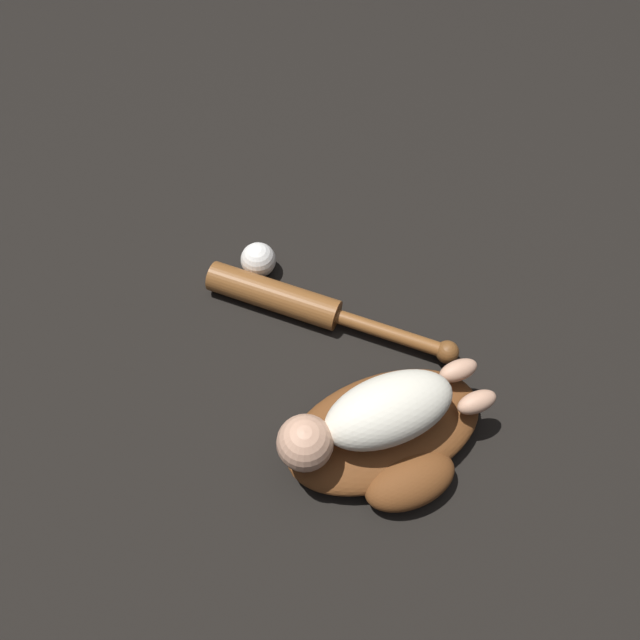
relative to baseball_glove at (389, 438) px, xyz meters
The scene contains 5 objects.
ground_plane 0.07m from the baseball_glove, 47.57° to the left, with size 6.00×6.00×0.00m, color black.
baseball_glove is the anchor object (origin of this frame).
baby_figure 0.09m from the baseball_glove, 40.66° to the right, with size 0.39×0.14×0.10m.
baseball_bat 0.33m from the baseball_glove, 88.52° to the right, with size 0.37×0.42×0.06m.
baseball 0.46m from the baseball_glove, 86.05° to the right, with size 0.07×0.07×0.07m.
Camera 1 is at (0.26, 0.26, 1.07)m, focal length 35.00 mm.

